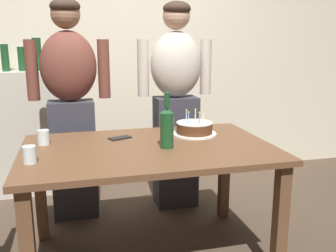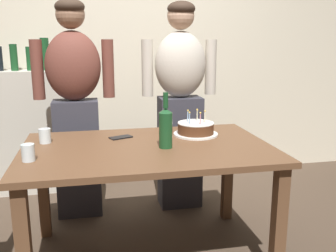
{
  "view_description": "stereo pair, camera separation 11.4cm",
  "coord_description": "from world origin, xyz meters",
  "px_view_note": "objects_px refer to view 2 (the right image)",
  "views": [
    {
      "loc": [
        -0.43,
        -2.16,
        1.37
      ],
      "look_at": [
        0.14,
        0.08,
        0.84
      ],
      "focal_mm": 40.26,
      "sensor_mm": 36.0,
      "label": 1
    },
    {
      "loc": [
        -0.32,
        -2.18,
        1.37
      ],
      "look_at": [
        0.14,
        0.08,
        0.84
      ],
      "focal_mm": 40.26,
      "sensor_mm": 36.0,
      "label": 2
    }
  ],
  "objects_px": {
    "birthday_cake": "(196,129)",
    "wine_bottle": "(166,127)",
    "water_glass_near": "(45,136)",
    "person_woman_cardigan": "(180,103)",
    "water_glass_far": "(28,153)",
    "person_man_bearded": "(75,106)",
    "cell_phone": "(121,137)"
  },
  "relations": [
    {
      "from": "cell_phone",
      "to": "water_glass_near",
      "type": "bearing_deg",
      "value": 160.72
    },
    {
      "from": "cell_phone",
      "to": "person_woman_cardigan",
      "type": "bearing_deg",
      "value": 21.7
    },
    {
      "from": "water_glass_near",
      "to": "water_glass_far",
      "type": "xyz_separation_m",
      "value": [
        -0.05,
        -0.36,
        0.0
      ]
    },
    {
      "from": "person_woman_cardigan",
      "to": "wine_bottle",
      "type": "bearing_deg",
      "value": 70.71
    },
    {
      "from": "birthday_cake",
      "to": "water_glass_near",
      "type": "height_order",
      "value": "birthday_cake"
    },
    {
      "from": "wine_bottle",
      "to": "person_man_bearded",
      "type": "bearing_deg",
      "value": 124.46
    },
    {
      "from": "person_woman_cardigan",
      "to": "water_glass_far",
      "type": "bearing_deg",
      "value": 40.67
    },
    {
      "from": "cell_phone",
      "to": "person_man_bearded",
      "type": "bearing_deg",
      "value": 97.89
    },
    {
      "from": "person_man_bearded",
      "to": "cell_phone",
      "type": "bearing_deg",
      "value": 120.5
    },
    {
      "from": "birthday_cake",
      "to": "cell_phone",
      "type": "height_order",
      "value": "birthday_cake"
    },
    {
      "from": "birthday_cake",
      "to": "water_glass_far",
      "type": "relative_size",
      "value": 3.27
    },
    {
      "from": "cell_phone",
      "to": "person_woman_cardigan",
      "type": "height_order",
      "value": "person_woman_cardigan"
    },
    {
      "from": "water_glass_far",
      "to": "birthday_cake",
      "type": "bearing_deg",
      "value": 19.45
    },
    {
      "from": "birthday_cake",
      "to": "person_woman_cardigan",
      "type": "bearing_deg",
      "value": 87.98
    },
    {
      "from": "water_glass_far",
      "to": "cell_phone",
      "type": "bearing_deg",
      "value": 36.55
    },
    {
      "from": "water_glass_near",
      "to": "water_glass_far",
      "type": "relative_size",
      "value": 0.99
    },
    {
      "from": "wine_bottle",
      "to": "cell_phone",
      "type": "xyz_separation_m",
      "value": [
        -0.25,
        0.28,
        -0.13
      ]
    },
    {
      "from": "birthday_cake",
      "to": "water_glass_far",
      "type": "height_order",
      "value": "birthday_cake"
    },
    {
      "from": "birthday_cake",
      "to": "wine_bottle",
      "type": "relative_size",
      "value": 0.9
    },
    {
      "from": "cell_phone",
      "to": "person_woman_cardigan",
      "type": "relative_size",
      "value": 0.09
    },
    {
      "from": "water_glass_far",
      "to": "person_woman_cardigan",
      "type": "relative_size",
      "value": 0.06
    },
    {
      "from": "birthday_cake",
      "to": "person_man_bearded",
      "type": "bearing_deg",
      "value": 146.42
    },
    {
      "from": "water_glass_near",
      "to": "cell_phone",
      "type": "height_order",
      "value": "water_glass_near"
    },
    {
      "from": "cell_phone",
      "to": "water_glass_far",
      "type": "bearing_deg",
      "value": -166.05
    },
    {
      "from": "water_glass_near",
      "to": "person_woman_cardigan",
      "type": "height_order",
      "value": "person_woman_cardigan"
    },
    {
      "from": "water_glass_far",
      "to": "person_woman_cardigan",
      "type": "height_order",
      "value": "person_woman_cardigan"
    },
    {
      "from": "person_man_bearded",
      "to": "person_woman_cardigan",
      "type": "distance_m",
      "value": 0.82
    },
    {
      "from": "water_glass_far",
      "to": "cell_phone",
      "type": "height_order",
      "value": "water_glass_far"
    },
    {
      "from": "wine_bottle",
      "to": "birthday_cake",
      "type": "bearing_deg",
      "value": 45.15
    },
    {
      "from": "person_man_bearded",
      "to": "birthday_cake",
      "type": "bearing_deg",
      "value": 146.42
    },
    {
      "from": "water_glass_far",
      "to": "wine_bottle",
      "type": "bearing_deg",
      "value": 7.53
    },
    {
      "from": "water_glass_near",
      "to": "wine_bottle",
      "type": "bearing_deg",
      "value": -19.71
    }
  ]
}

